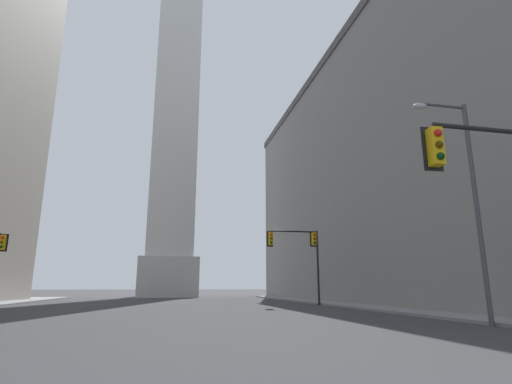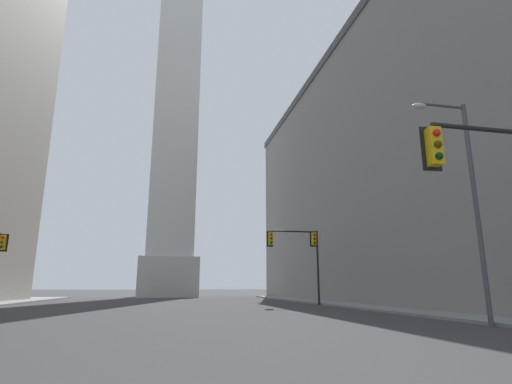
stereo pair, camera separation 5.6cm
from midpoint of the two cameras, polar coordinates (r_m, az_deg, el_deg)
The scene contains 5 objects.
sidewalk_right at distance 26.60m, azimuth 23.01°, elevation -15.41°, with size 5.00×72.56×0.15m, color gray.
building_right at distance 46.34m, azimuth 28.52°, elevation 2.44°, with size 29.56×59.57×25.60m.
obelisk at distance 69.35m, azimuth -11.06°, elevation 16.00°, with size 8.34×8.34×73.13m.
traffic_light_mid_right at distance 34.56m, azimuth 6.42°, elevation -7.93°, with size 4.64×0.51×6.20m.
street_lamp at distance 18.80m, azimuth 27.83°, elevation 0.72°, with size 2.59×0.36×9.29m.
Camera 1 is at (-0.01, -0.17, 1.52)m, focal length 28.00 mm.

